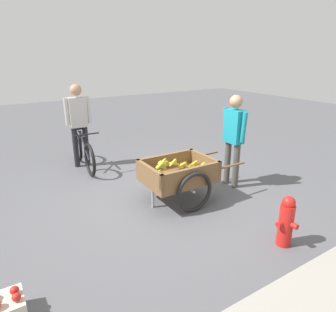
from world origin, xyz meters
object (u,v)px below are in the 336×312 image
object	(u,v)px
vendor_person	(234,133)
fire_hydrant	(286,221)
fruit_cart	(179,175)
cyclist_person	(78,118)
plastic_bucket	(168,167)
bicycle	(83,152)

from	to	relation	value
vendor_person	fire_hydrant	size ratio (longest dim) A/B	2.44
fruit_cart	cyclist_person	world-z (taller)	cyclist_person
fruit_cart	fire_hydrant	size ratio (longest dim) A/B	2.47
fruit_cart	vendor_person	bearing A→B (deg)	179.75
fire_hydrant	plastic_bucket	world-z (taller)	fire_hydrant
cyclist_person	bicycle	bearing A→B (deg)	86.83
vendor_person	fire_hydrant	world-z (taller)	vendor_person
fruit_cart	fire_hydrant	bearing A→B (deg)	104.19
fruit_cart	bicycle	bearing A→B (deg)	-69.76
cyclist_person	plastic_bucket	xyz separation A→B (m)	(-1.31, 1.35, -0.90)
plastic_bucket	fire_hydrant	bearing A→B (deg)	89.17
bicycle	plastic_bucket	distance (m)	1.79
plastic_bucket	fruit_cart	bearing A→B (deg)	66.25
bicycle	fire_hydrant	xyz separation A→B (m)	(-1.27, 4.00, -0.02)
bicycle	fire_hydrant	world-z (taller)	bicycle
fruit_cart	bicycle	distance (m)	2.43
plastic_bucket	cyclist_person	bearing A→B (deg)	-45.98
fruit_cart	vendor_person	xyz separation A→B (m)	(-1.14, 0.00, 0.54)
fruit_cart	fire_hydrant	distance (m)	1.77
vendor_person	bicycle	world-z (taller)	vendor_person
fire_hydrant	plastic_bucket	xyz separation A→B (m)	(-0.04, -2.80, -0.20)
fire_hydrant	fruit_cart	bearing A→B (deg)	-75.81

